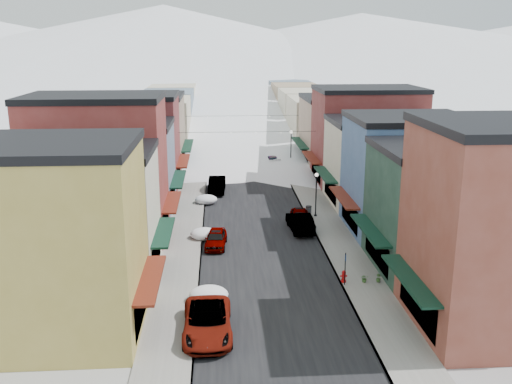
{
  "coord_description": "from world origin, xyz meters",
  "views": [
    {
      "loc": [
        -3.47,
        -27.38,
        16.8
      ],
      "look_at": [
        0.0,
        24.8,
        2.83
      ],
      "focal_mm": 40.0,
      "sensor_mm": 36.0,
      "label": 1
    }
  ],
  "objects": [
    {
      "name": "car_lane_white",
      "position": [
        1.82,
        62.67,
        0.67
      ],
      "size": [
        2.48,
        4.94,
        1.34
      ],
      "primitive_type": "imported",
      "rotation": [
        0.0,
        0.0,
        3.2
      ],
      "color": "white",
      "rests_on": "ground"
    },
    {
      "name": "bldg_r_blue",
      "position": [
        13.19,
        21.0,
        5.26
      ],
      "size": [
        11.3,
        9.2,
        10.5
      ],
      "color": "#3F608E",
      "rests_on": "ground"
    },
    {
      "name": "car_white_suv",
      "position": [
        -4.3,
        3.0,
        0.85
      ],
      "size": [
        2.89,
        6.14,
        1.7
      ],
      "primitive_type": "imported",
      "rotation": [
        0.0,
        0.0,
        0.01
      ],
      "color": "white",
      "rests_on": "ground"
    },
    {
      "name": "bldg_l_brick_far",
      "position": [
        -14.19,
        38.0,
        5.51
      ],
      "size": [
        13.3,
        9.2,
        11.0
      ],
      "color": "maroon",
      "rests_on": "ground"
    },
    {
      "name": "bldg_l_grayblue",
      "position": [
        -13.19,
        29.0,
        4.51
      ],
      "size": [
        11.3,
        9.2,
        9.0
      ],
      "color": "slate",
      "rests_on": "ground"
    },
    {
      "name": "sidewalk_left",
      "position": [
        -6.6,
        60.0,
        0.07
      ],
      "size": [
        3.2,
        160.0,
        0.15
      ],
      "primitive_type": "cube",
      "color": "gray",
      "rests_on": "ground"
    },
    {
      "name": "bldg_l_yellow",
      "position": [
        -13.19,
        4.0,
        5.76
      ],
      "size": [
        11.3,
        8.7,
        11.5
      ],
      "color": "#AF9740",
      "rests_on": "ground"
    },
    {
      "name": "trash_can",
      "position": [
        5.2,
        25.44,
        0.65
      ],
      "size": [
        0.58,
        0.58,
        0.99
      ],
      "color": "#545659",
      "rests_on": "sidewalk_right"
    },
    {
      "name": "bldg_l_brick_near",
      "position": [
        -13.69,
        20.5,
        6.26
      ],
      "size": [
        12.3,
        8.2,
        12.5
      ],
      "color": "maroon",
      "rests_on": "ground"
    },
    {
      "name": "curb_left",
      "position": [
        -5.05,
        60.0,
        0.07
      ],
      "size": [
        0.1,
        160.0,
        0.15
      ],
      "primitive_type": "cube",
      "color": "slate",
      "rests_on": "ground"
    },
    {
      "name": "overhead_cables",
      "position": [
        0.0,
        47.5,
        6.2
      ],
      "size": [
        16.4,
        15.04,
        0.04
      ],
      "color": "black",
      "rests_on": "ground"
    },
    {
      "name": "parking_sign",
      "position": [
        5.2,
        9.16,
        1.54
      ],
      "size": [
        0.07,
        0.33,
        2.38
      ],
      "color": "black",
      "rests_on": "sidewalk_right"
    },
    {
      "name": "ground",
      "position": [
        0.0,
        0.0,
        0.0
      ],
      "size": [
        600.0,
        600.0,
        0.0
      ],
      "primitive_type": "plane",
      "color": "gray",
      "rests_on": "ground"
    },
    {
      "name": "car_silver_wagon",
      "position": [
        -3.5,
        51.52,
        0.71
      ],
      "size": [
        2.5,
        5.11,
        1.43
      ],
      "primitive_type": "imported",
      "rotation": [
        0.0,
        0.0,
        0.1
      ],
      "color": "gray",
      "rests_on": "ground"
    },
    {
      "name": "sidewalk_right",
      "position": [
        6.6,
        60.0,
        0.07
      ],
      "size": [
        3.2,
        160.0,
        0.15
      ],
      "primitive_type": "cube",
      "color": "gray",
      "rests_on": "ground"
    },
    {
      "name": "snow_pile_mid",
      "position": [
        -4.85,
        19.81,
        0.49
      ],
      "size": [
        2.41,
        2.68,
        1.02
      ],
      "color": "white",
      "rests_on": "ground"
    },
    {
      "name": "car_dark_hatch",
      "position": [
        -3.76,
        35.64,
        0.86
      ],
      "size": [
        2.08,
        5.28,
        1.71
      ],
      "primitive_type": "imported",
      "rotation": [
        0.0,
        0.0,
        -0.05
      ],
      "color": "black",
      "rests_on": "ground"
    },
    {
      "name": "bldg_l_cream",
      "position": [
        -13.19,
        12.5,
        4.76
      ],
      "size": [
        11.3,
        8.2,
        9.5
      ],
      "color": "beige",
      "rests_on": "ground"
    },
    {
      "name": "snow_pile_far",
      "position": [
        -4.88,
        30.88,
        0.48
      ],
      "size": [
        2.36,
        2.65,
        1.0
      ],
      "color": "white",
      "rests_on": "ground"
    },
    {
      "name": "streetlamp_far",
      "position": [
        6.31,
        48.25,
        3.24
      ],
      "size": [
        0.41,
        0.41,
        4.9
      ],
      "color": "black",
      "rests_on": "sidewalk_right"
    },
    {
      "name": "distant_blocks",
      "position": [
        0.0,
        83.0,
        4.0
      ],
      "size": [
        34.0,
        55.0,
        8.0
      ],
      "color": "gray",
      "rests_on": "ground"
    },
    {
      "name": "car_green_sedan",
      "position": [
        3.79,
        21.45,
        0.85
      ],
      "size": [
        2.14,
        5.26,
        1.7
      ],
      "primitive_type": "imported",
      "rotation": [
        0.0,
        0.0,
        3.21
      ],
      "color": "black",
      "rests_on": "ground"
    },
    {
      "name": "mountain_ridge",
      "position": [
        -19.47,
        277.18,
        14.36
      ],
      "size": [
        670.0,
        340.0,
        34.0
      ],
      "color": "silver",
      "rests_on": "ground"
    },
    {
      "name": "bldg_r_cream",
      "position": [
        13.69,
        30.0,
        4.51
      ],
      "size": [
        12.3,
        9.2,
        9.0
      ],
      "color": "beige",
      "rests_on": "ground"
    },
    {
      "name": "snow_pile_near",
      "position": [
        -4.28,
        7.37,
        0.53
      ],
      "size": [
        2.62,
        2.81,
        1.11
      ],
      "color": "white",
      "rests_on": "ground"
    },
    {
      "name": "planter_near",
      "position": [
        6.71,
        9.5,
        0.44
      ],
      "size": [
        0.55,
        0.48,
        0.59
      ],
      "primitive_type": "imported",
      "rotation": [
        0.0,
        0.0,
        -0.05
      ],
      "color": "#3E692F",
      "rests_on": "sidewalk_right"
    },
    {
      "name": "car_silver_sedan",
      "position": [
        -3.83,
        17.82,
        0.72
      ],
      "size": [
        2.05,
        4.35,
        1.44
      ],
      "primitive_type": "imported",
      "rotation": [
        0.0,
        0.0,
        -0.09
      ],
      "color": "#A3A5AB",
      "rests_on": "ground"
    },
    {
      "name": "bldg_r_tan",
      "position": [
        13.19,
        49.0,
        4.76
      ],
      "size": [
        11.3,
        11.2,
        9.5
      ],
      "color": "#9C7E66",
      "rests_on": "ground"
    },
    {
      "name": "bldg_r_brick_far",
      "position": [
        14.19,
        39.0,
        5.76
      ],
      "size": [
        13.3,
        9.2,
        11.5
      ],
      "color": "maroon",
      "rests_on": "ground"
    },
    {
      "name": "road",
      "position": [
        0.0,
        60.0,
        0.01
      ],
      "size": [
        10.0,
        160.0,
        0.01
      ],
      "primitive_type": "cube",
      "color": "black",
      "rests_on": "ground"
    },
    {
      "name": "bldg_r_green",
      "position": [
        13.19,
        12.0,
        4.76
      ],
      "size": [
        11.3,
        9.2,
        9.5
      ],
      "color": "#1A372A",
      "rests_on": "ground"
    },
    {
      "name": "car_gray_suv",
      "position": [
        4.1,
        24.09,
        0.74
      ],
      "size": [
        2.27,
        4.53,
        1.48
      ],
      "primitive_type": "imported",
      "rotation": [
        0.0,
        0.0,
        3.02
      ],
      "color": "gray",
      "rests_on": "ground"
    },
    {
      "name": "planter_far",
      "position": [
        7.7,
        9.46,
        0.45
      ],
      "size": [
        0.41,
        0.41,
        0.61
      ],
      "primitive_type": "imported",
      "rotation": [
        0.0,
        0.0,
        0.25
      ],
      "color": "#385C2A",
      "rests_on": "sidewalk_right"
    },
    {
      "name": "bldg_l_tan",
      "position": [
        -13.19,
        48.0,
        5.01
      ],
      "size": [
        11.3,
        11.2,
        10.0
      ],
      "color": "#8B735B",
      "rests_on": "ground"
    },
    {
      "name": "streetlamp_near",
      "position": [
        5.89,
        25.44,
        2.86
      ],
      "size": [
        0.36,
        0.36,
        4.3
      ],
      "color": "black",
      "rests_on": "sidewalk_right"
    },
    {
      "name": "fire_hydrant",
      "position": [
        5.24,
        9.66,
        0.54
      ],
      "size": [
        0.5,
        0.38,
        0.86
      ],
      "color": "#BE0A0B",
      "rests_on": "sidewalk_right"
    },
    {
      "name": "car_black_sedan",
      "position": [
        3.85,
        49.74,
        0.66
      ],
      "size": [
        2.27,
        4.7,
        1.32
      ],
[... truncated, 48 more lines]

